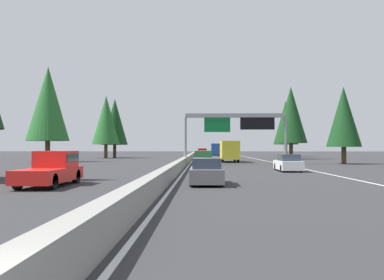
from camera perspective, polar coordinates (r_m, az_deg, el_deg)
ground_plane at (r=62.64m, az=-0.21°, el=-2.94°), size 320.00×320.00×0.00m
median_barrier at (r=82.62m, az=-0.02°, el=-2.17°), size 180.00×0.56×0.90m
shoulder_stripe_right at (r=73.26m, az=9.07°, el=-2.65°), size 160.00×0.16×0.01m
shoulder_stripe_median at (r=72.62m, az=0.22°, el=-2.68°), size 160.00×0.16×0.01m
sign_gantry_overhead at (r=50.70m, az=6.24°, el=2.26°), size 0.50×12.68×6.26m
sedan_mid_right at (r=22.83m, az=2.03°, el=-4.49°), size 4.40×1.80×1.47m
sedan_mid_center at (r=36.33m, az=13.26°, el=-3.19°), size 4.40×1.80×1.47m
minivan_far_left at (r=47.92m, az=1.56°, el=-2.38°), size 5.00×1.95×1.69m
pickup_mid_left at (r=89.77m, az=1.45°, el=-1.79°), size 5.60×2.00×1.86m
box_truck_distant_a at (r=58.44m, az=5.20°, el=-1.49°), size 8.50×2.40×2.95m
bus_far_right at (r=109.85m, az=3.33°, el=-1.24°), size 11.50×2.55×3.10m
oncoming_near at (r=23.40m, az=-18.92°, el=-3.78°), size 5.60×2.00×1.86m
conifer_right_near at (r=54.77m, az=20.37°, el=3.05°), size 4.29×4.29×9.74m
conifer_right_mid at (r=75.92m, az=13.62°, el=3.42°), size 5.75×5.75×13.07m
conifer_right_far at (r=93.91m, az=12.93°, el=2.35°), size 5.51×5.51×12.51m
conifer_left_near at (r=62.52m, az=-19.44°, el=4.80°), size 6.05×6.05×13.76m
conifer_left_mid at (r=81.41m, az=-11.90°, el=2.75°), size 5.38×5.38×12.23m
conifer_left_far at (r=83.82m, az=-10.72°, el=2.49°), size 5.23×5.23×11.89m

